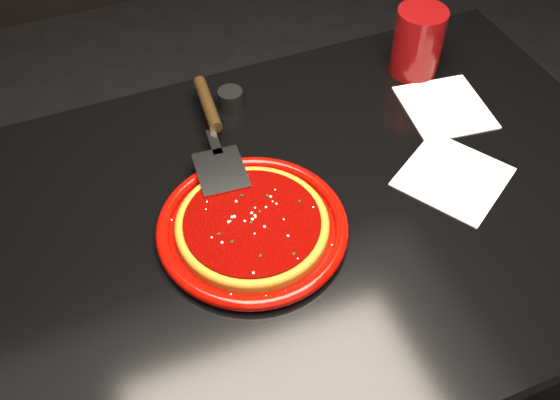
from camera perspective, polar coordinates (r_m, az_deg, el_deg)
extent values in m
cube|color=black|center=(1.69, 1.74, -17.52)|extent=(4.00, 4.00, 0.01)
cube|color=black|center=(1.35, 2.12, -11.05)|extent=(1.20, 0.80, 0.75)
cylinder|color=#7C0502|center=(1.00, -2.54, -2.52)|extent=(0.40, 0.40, 0.02)
cylinder|color=brown|center=(0.99, -2.55, -2.39)|extent=(0.32, 0.32, 0.01)
torus|color=brown|center=(0.99, -2.56, -2.17)|extent=(0.32, 0.32, 0.02)
cylinder|color=#740300|center=(0.99, -2.57, -2.01)|extent=(0.28, 0.28, 0.01)
cylinder|color=maroon|center=(1.30, 12.48, 13.95)|extent=(0.12, 0.12, 0.14)
cube|color=silver|center=(1.12, 15.56, 2.06)|extent=(0.23, 0.23, 0.00)
cube|color=silver|center=(1.26, 14.86, 8.20)|extent=(0.17, 0.18, 0.00)
cylinder|color=black|center=(1.21, -4.54, 9.21)|extent=(0.06, 0.06, 0.04)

